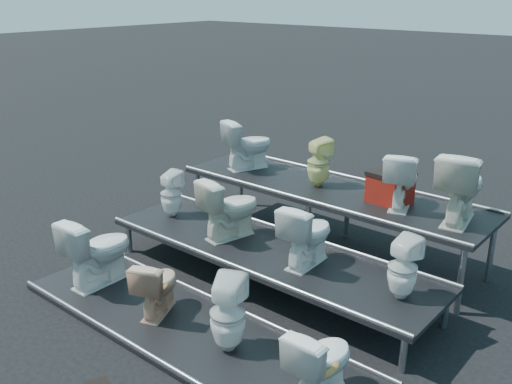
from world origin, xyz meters
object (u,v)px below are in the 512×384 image
Objects in this scene: toilet_5 at (230,207)px; red_crate at (390,189)px; toilet_2 at (228,314)px; toilet_0 at (98,250)px; toilet_11 at (461,186)px; toilet_7 at (403,268)px; toilet_8 at (248,144)px; toilet_4 at (171,194)px; toilet_9 at (318,162)px; toilet_1 at (157,285)px; toilet_3 at (321,361)px; toilet_6 at (307,234)px; toilet_10 at (402,179)px.

toilet_5 is 1.96m from red_crate.
toilet_2 is 1.78m from toilet_5.
toilet_5 reaches higher than toilet_0.
toilet_0 is at bearing -23.32° from toilet_2.
toilet_7 is at bearing 80.39° from toilet_11.
toilet_8 is 3.10m from toilet_11.
toilet_11 is 0.89m from red_crate.
toilet_4 reaches higher than toilet_2.
toilet_8 is at bearing -173.21° from red_crate.
toilet_8 is at bearing 24.48° from toilet_9.
toilet_8 reaches higher than toilet_1.
toilet_1 is 0.93× the size of toilet_3.
toilet_4 is 1.39m from toilet_8.
toilet_9 is at bearing -119.58° from toilet_1.
toilet_9 reaches higher than toilet_5.
toilet_0 is 2.98m from toilet_9.
toilet_3 is 0.91× the size of toilet_5.
toilet_1 is 3.48m from toilet_11.
toilet_1 is 0.84× the size of toilet_5.
red_crate is at bearing -49.94° from toilet_7.
toilet_6 is at bearing 174.10° from toilet_4.
toilet_9 is 1.37× the size of red_crate.
toilet_3 is 0.97× the size of toilet_8.
toilet_8 reaches higher than toilet_7.
toilet_0 is 2.70m from toilet_8.
toilet_11 is (1.12, 2.60, 0.83)m from toilet_2.
red_crate reaches higher than toilet_0.
toilet_11 is (3.33, 1.30, 0.50)m from toilet_4.
toilet_10 is at bearing -9.44° from toilet_11.
toilet_7 is at bearing -172.61° from toilet_1.
toilet_7 is at bearing -51.58° from red_crate.
toilet_1 is 1.03× the size of toilet_4.
toilet_2 is at bearing 0.11° from toilet_3.
toilet_1 is at bearing 38.78° from toilet_7.
toilet_5 is at bearing 20.31° from toilet_11.
toilet_9 is at bearing -158.29° from toilet_8.
toilet_8 reaches higher than toilet_10.
toilet_7 is 1.36× the size of red_crate.
toilet_8 is at bearing -15.31° from toilet_7.
red_crate reaches higher than toilet_7.
toilet_6 reaches higher than toilet_1.
toilet_8 reaches higher than toilet_6.
toilet_7 is 1.53m from toilet_10.
toilet_10 is 0.71m from toilet_11.
toilet_1 is 2.53m from toilet_7.
toilet_11 is at bearing -137.41° from toilet_5.
toilet_5 is (1.05, 0.00, 0.07)m from toilet_4.
red_crate is (1.02, 0.04, -0.15)m from toilet_9.
toilet_7 is 1.39m from toilet_11.
toilet_1 is at bearing 131.93° from toilet_8.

